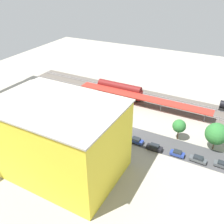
# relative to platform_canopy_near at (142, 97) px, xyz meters

# --- Properties ---
(ground_plane) EXTENTS (193.16, 193.16, 0.00)m
(ground_plane) POSITION_rel_platform_canopy_near_xyz_m (-3.23, 15.20, -3.86)
(ground_plane) COLOR #9E998C
(ground_plane) RESTS_ON ground
(rail_bed) EXTENTS (121.12, 18.26, 0.01)m
(rail_bed) POSITION_rel_platform_canopy_near_xyz_m (-3.23, -7.39, -3.85)
(rail_bed) COLOR #5B544C
(rail_bed) RESTS_ON ground
(street_asphalt) EXTENTS (120.95, 12.74, 0.01)m
(street_asphalt) POSITION_rel_platform_canopy_near_xyz_m (-3.23, 19.60, -3.85)
(street_asphalt) COLOR #424244
(street_asphalt) RESTS_ON ground
(track_rails) EXTENTS (120.67, 11.82, 0.12)m
(track_rails) POSITION_rel_platform_canopy_near_xyz_m (-3.23, -7.39, -3.68)
(track_rails) COLOR #9E9EA8
(track_rails) RESTS_ON ground
(platform_canopy_near) EXTENTS (52.65, 6.10, 4.05)m
(platform_canopy_near) POSITION_rel_platform_canopy_near_xyz_m (0.00, 0.00, 0.00)
(platform_canopy_near) COLOR #A82D23
(platform_canopy_near) RESTS_ON ground
(freight_coach_far) EXTENTS (19.77, 3.72, 6.00)m
(freight_coach_far) POSITION_rel_platform_canopy_near_xyz_m (11.25, -4.13, -0.71)
(freight_coach_far) COLOR black
(freight_coach_far) RESTS_ON ground
(parked_car_0) EXTENTS (4.09, 1.96, 1.54)m
(parked_car_0) POSITION_rel_platform_canopy_near_xyz_m (-31.30, 22.45, -3.17)
(parked_car_0) COLOR black
(parked_car_0) RESTS_ON ground
(parked_car_1) EXTENTS (4.74, 2.13, 1.70)m
(parked_car_1) POSITION_rel_platform_canopy_near_xyz_m (-25.23, 23.16, -3.11)
(parked_car_1) COLOR black
(parked_car_1) RESTS_ON ground
(parked_car_2) EXTENTS (4.07, 1.87, 1.68)m
(parked_car_2) POSITION_rel_platform_canopy_near_xyz_m (-19.54, 23.26, -3.10)
(parked_car_2) COLOR black
(parked_car_2) RESTS_ON ground
(parked_car_3) EXTENTS (4.70, 1.98, 1.84)m
(parked_car_3) POSITION_rel_platform_canopy_near_xyz_m (-12.88, 23.61, -3.04)
(parked_car_3) COLOR black
(parked_car_3) RESTS_ON ground
(parked_car_4) EXTENTS (4.58, 2.20, 1.72)m
(parked_car_4) POSITION_rel_platform_canopy_near_xyz_m (-6.81, 22.76, -3.09)
(parked_car_4) COLOR black
(parked_car_4) RESTS_ON ground
(parked_car_5) EXTENTS (4.87, 2.22, 1.68)m
(parked_car_5) POSITION_rel_platform_canopy_near_xyz_m (-0.22, 22.98, -3.10)
(parked_car_5) COLOR black
(parked_car_5) RESTS_ON ground
(parked_car_6) EXTENTS (4.18, 1.85, 1.72)m
(parked_car_6) POSITION_rel_platform_canopy_near_xyz_m (5.75, 23.21, -3.08)
(parked_car_6) COLOR black
(parked_car_6) RESTS_ON ground
(parked_car_7) EXTENTS (4.05, 1.74, 1.86)m
(parked_car_7) POSITION_rel_platform_canopy_near_xyz_m (12.07, 23.28, -3.03)
(parked_car_7) COLOR black
(parked_car_7) RESTS_ON ground
(construction_building) EXTENTS (32.14, 21.65, 19.06)m
(construction_building) POSITION_rel_platform_canopy_near_xyz_m (7.24, 41.63, 5.67)
(construction_building) COLOR yellow
(construction_building) RESTS_ON ground
(construction_roof_slab) EXTENTS (32.76, 22.27, 0.40)m
(construction_roof_slab) POSITION_rel_platform_canopy_near_xyz_m (7.24, 41.63, 15.40)
(construction_roof_slab) COLOR #B7B2A8
(construction_roof_slab) RESTS_ON construction_building
(box_truck_0) EXTENTS (10.37, 3.79, 3.14)m
(box_truck_0) POSITION_rel_platform_canopy_near_xyz_m (14.45, 25.35, -2.28)
(box_truck_0) COLOR black
(box_truck_0) RESTS_ON ground
(street_tree_2) EXTENTS (6.39, 6.39, 8.57)m
(street_tree_2) POSITION_rel_platform_canopy_near_xyz_m (-28.26, 15.40, 1.52)
(street_tree_2) COLOR brown
(street_tree_2) RESTS_ON ground
(street_tree_3) EXTENTS (4.10, 4.10, 6.89)m
(street_tree_3) POSITION_rel_platform_canopy_near_xyz_m (-17.68, 15.23, 0.96)
(street_tree_3) COLOR brown
(street_tree_3) RESTS_ON ground
(street_tree_4) EXTENTS (5.52, 5.52, 7.74)m
(street_tree_4) POSITION_rel_platform_canopy_near_xyz_m (24.74, 15.26, 1.12)
(street_tree_4) COLOR brown
(street_tree_4) RESTS_ON ground
(street_tree_5) EXTENTS (6.09, 6.09, 8.01)m
(street_tree_5) POSITION_rel_platform_canopy_near_xyz_m (5.70, 14.70, 1.10)
(street_tree_5) COLOR brown
(street_tree_5) RESTS_ON ground
(traffic_light) EXTENTS (0.50, 0.36, 7.15)m
(traffic_light) POSITION_rel_platform_canopy_near_xyz_m (14.93, 24.60, 0.83)
(traffic_light) COLOR #333333
(traffic_light) RESTS_ON ground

